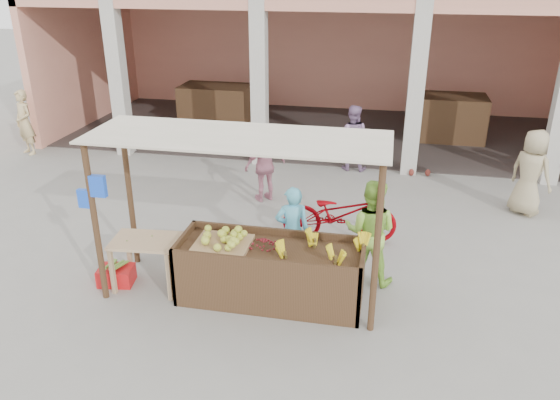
% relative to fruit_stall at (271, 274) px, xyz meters
% --- Properties ---
extents(ground, '(60.00, 60.00, 0.00)m').
position_rel_fruit_stall_xyz_m(ground, '(-0.50, 0.00, -0.40)').
color(ground, gray).
rests_on(ground, ground).
extents(market_building, '(14.40, 6.40, 4.20)m').
position_rel_fruit_stall_xyz_m(market_building, '(-0.45, 8.93, 2.30)').
color(market_building, '#E79479').
rests_on(market_building, ground).
extents(fruit_stall, '(2.60, 0.95, 0.80)m').
position_rel_fruit_stall_xyz_m(fruit_stall, '(0.00, 0.00, 0.00)').
color(fruit_stall, '#462D1C').
rests_on(fruit_stall, ground).
extents(stall_awning, '(4.09, 1.35, 2.39)m').
position_rel_fruit_stall_xyz_m(stall_awning, '(-0.51, 0.06, 1.58)').
color(stall_awning, '#462D1C').
rests_on(stall_awning, ground).
extents(banana_heap, '(1.15, 0.63, 0.21)m').
position_rel_fruit_stall_xyz_m(banana_heap, '(0.73, 0.02, 0.50)').
color(banana_heap, yellow).
rests_on(banana_heap, fruit_stall).
extents(melon_tray, '(0.77, 0.67, 0.20)m').
position_rel_fruit_stall_xyz_m(melon_tray, '(-0.68, -0.05, 0.50)').
color(melon_tray, '#A58055').
rests_on(melon_tray, fruit_stall).
extents(berry_heap, '(0.49, 0.40, 0.16)m').
position_rel_fruit_stall_xyz_m(berry_heap, '(-0.11, 0.05, 0.48)').
color(berry_heap, maroon).
rests_on(berry_heap, fruit_stall).
extents(side_table, '(1.03, 0.73, 0.79)m').
position_rel_fruit_stall_xyz_m(side_table, '(-1.83, -0.05, 0.25)').
color(side_table, tan).
rests_on(side_table, ground).
extents(papaya_pile, '(0.68, 0.39, 0.19)m').
position_rel_fruit_stall_xyz_m(papaya_pile, '(-1.83, -0.05, 0.48)').
color(papaya_pile, '#589831').
rests_on(papaya_pile, side_table).
extents(red_crate, '(0.56, 0.44, 0.26)m').
position_rel_fruit_stall_xyz_m(red_crate, '(-2.37, -0.07, -0.27)').
color(red_crate, red).
rests_on(red_crate, ground).
extents(plantain_bundle, '(0.38, 0.27, 0.08)m').
position_rel_fruit_stall_xyz_m(plantain_bundle, '(-2.37, -0.07, -0.10)').
color(plantain_bundle, olive).
rests_on(plantain_bundle, red_crate).
extents(produce_sacks, '(0.83, 0.51, 0.63)m').
position_rel_fruit_stall_xyz_m(produce_sacks, '(2.25, 5.47, -0.09)').
color(produce_sacks, maroon).
rests_on(produce_sacks, ground).
extents(vendor_blue, '(0.67, 0.57, 1.53)m').
position_rel_fruit_stall_xyz_m(vendor_blue, '(0.17, 0.78, 0.37)').
color(vendor_blue, '#59C2E5').
rests_on(vendor_blue, ground).
extents(vendor_green, '(0.89, 0.61, 1.71)m').
position_rel_fruit_stall_xyz_m(vendor_green, '(1.33, 0.80, 0.46)').
color(vendor_green, '#92CB45').
rests_on(vendor_green, ground).
extents(motorcycle, '(0.93, 2.11, 1.07)m').
position_rel_fruit_stall_xyz_m(motorcycle, '(0.77, 1.97, 0.13)').
color(motorcycle, '#870209').
rests_on(motorcycle, ground).
extents(shopper_b, '(1.04, 0.98, 1.59)m').
position_rel_fruit_stall_xyz_m(shopper_b, '(-0.87, 3.46, 0.40)').
color(shopper_b, '#C2798C').
rests_on(shopper_b, ground).
extents(shopper_c, '(1.04, 1.03, 1.84)m').
position_rel_fruit_stall_xyz_m(shopper_c, '(4.17, 3.84, 0.52)').
color(shopper_c, tan).
rests_on(shopper_c, ground).
extents(shopper_e, '(0.77, 0.70, 1.68)m').
position_rel_fruit_stall_xyz_m(shopper_e, '(-7.39, 5.13, 0.44)').
color(shopper_e, tan).
rests_on(shopper_e, ground).
extents(shopper_f, '(0.83, 0.51, 1.66)m').
position_rel_fruit_stall_xyz_m(shopper_f, '(0.68, 5.63, 0.43)').
color(shopper_f, '#95739D').
rests_on(shopper_f, ground).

